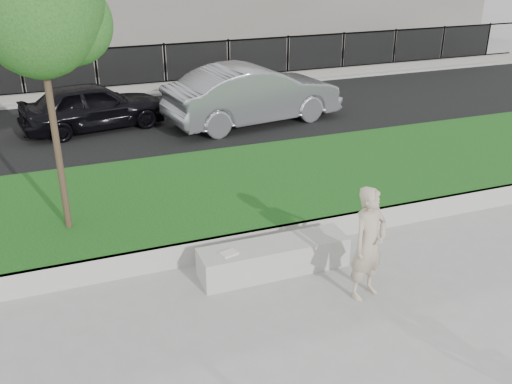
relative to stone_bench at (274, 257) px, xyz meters
name	(u,v)px	position (x,y,z in m)	size (l,w,h in m)	color
ground	(241,293)	(-0.69, -0.40, -0.24)	(90.00, 90.00, 0.00)	gray
grass_bank	(188,200)	(-0.69, 2.60, -0.04)	(34.00, 4.00, 0.40)	#0C330D
grass_kerb	(219,248)	(-0.69, 0.64, -0.04)	(34.00, 0.08, 0.40)	#A9A59E
street	(137,127)	(-0.69, 8.10, -0.22)	(34.00, 7.00, 0.04)	black
far_pavement	(114,88)	(-0.69, 12.60, -0.18)	(34.00, 3.00, 0.12)	gray
iron_fence	(117,80)	(-0.69, 11.60, 0.30)	(32.00, 0.30, 1.50)	slate
stone_bench	(274,257)	(0.00, 0.00, 0.00)	(2.34, 0.58, 0.48)	#A9A59E
man	(369,244)	(0.98, -1.06, 0.60)	(0.61, 0.40, 1.69)	tan
book	(229,253)	(-0.75, -0.05, 0.25)	(0.25, 0.18, 0.03)	beige
car_dark	(93,106)	(-1.78, 8.22, 0.44)	(1.50, 3.74, 1.27)	black
car_silver	(253,94)	(2.39, 7.27, 0.60)	(1.69, 4.84, 1.59)	gray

